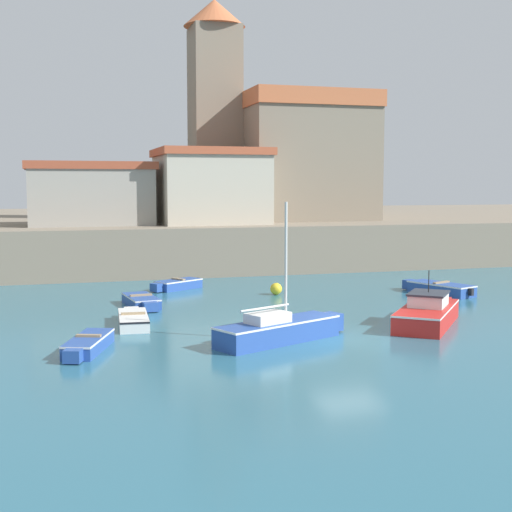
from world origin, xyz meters
TOP-DOWN VIEW (x-y plane):
  - ground_plane at (0.00, 0.00)m, footprint 200.00×200.00m
  - quay_seawall at (0.00, 38.28)m, footprint 120.00×40.00m
  - dinghy_blue_0 at (-9.46, 0.56)m, footprint 1.98×3.60m
  - dinghy_white_1 at (-7.46, 4.74)m, footprint 1.38×3.87m
  - dinghy_blue_2 at (-4.03, 14.14)m, footprint 3.08×2.38m
  - dinghy_blue_3 at (8.86, 8.71)m, footprint 2.53×4.18m
  - motorboat_red_4 at (4.11, 1.52)m, footprint 4.83×5.44m
  - sailboat_blue_6 at (-2.66, 0.18)m, footprint 5.60×3.40m
  - dinghy_blue_7 at (-6.57, 9.15)m, footprint 1.57×3.52m
  - mooring_buoy at (0.58, 10.82)m, footprint 0.62×0.62m
  - church at (7.16, 31.30)m, footprint 13.57×17.07m
  - harbor_shed_near_wharf at (0.00, 23.87)m, footprint 7.36×7.09m
  - harbor_shed_mid_row at (-8.00, 23.87)m, footprint 8.29×4.73m

SIDE VIEW (x-z plane):
  - ground_plane at x=0.00m, z-range 0.00..0.00m
  - dinghy_white_1 at x=-7.46m, z-range -0.01..0.53m
  - dinghy_blue_7 at x=-6.57m, z-range -0.01..0.55m
  - dinghy_blue_0 at x=-9.46m, z-range -0.01..0.56m
  - dinghy_blue_2 at x=-4.03m, z-range -0.01..0.58m
  - mooring_buoy at x=0.58m, z-range 0.00..0.62m
  - dinghy_blue_3 at x=8.86m, z-range -0.01..0.65m
  - sailboat_blue_6 at x=-2.66m, z-range -2.06..3.02m
  - motorboat_red_4 at x=4.11m, z-range -0.61..1.62m
  - quay_seawall at x=0.00m, z-range 0.00..3.06m
  - harbor_shed_mid_row at x=-8.00m, z-range 3.08..7.19m
  - harbor_shed_near_wharf at x=0.00m, z-range 3.08..8.14m
  - church at x=7.16m, z-range 0.14..16.48m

